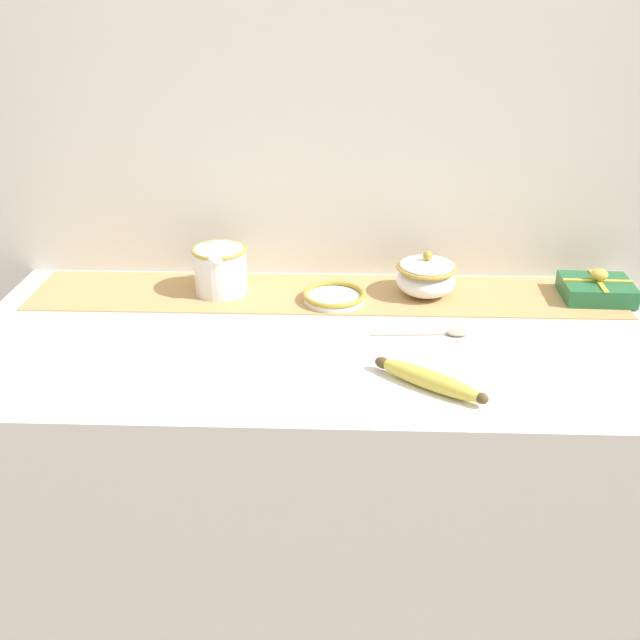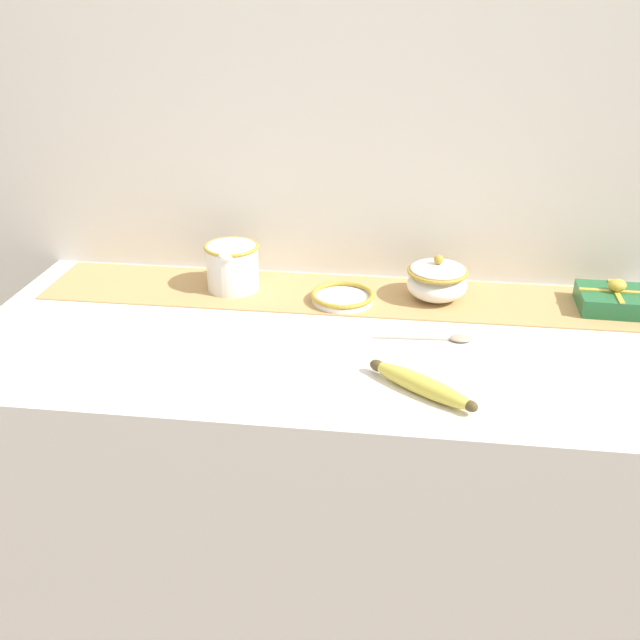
{
  "view_description": "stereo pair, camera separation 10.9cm",
  "coord_description": "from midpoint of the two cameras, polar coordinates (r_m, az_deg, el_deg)",
  "views": [
    {
      "loc": [
        0.04,
        -1.2,
        1.54
      ],
      "look_at": [
        -0.0,
        -0.04,
        0.98
      ],
      "focal_mm": 40.0,
      "sensor_mm": 36.0,
      "label": 1
    },
    {
      "loc": [
        0.15,
        -1.19,
        1.54
      ],
      "look_at": [
        -0.0,
        -0.04,
        0.98
      ],
      "focal_mm": 40.0,
      "sensor_mm": 36.0,
      "label": 2
    }
  ],
  "objects": [
    {
      "name": "countertop",
      "position": [
        1.61,
        2.25,
        -16.2
      ],
      "size": [
        1.35,
        0.62,
        0.93
      ],
      "primitive_type": "cube",
      "color": "silver",
      "rests_on": "ground_plane"
    },
    {
      "name": "back_wall",
      "position": [
        1.56,
        3.88,
        13.08
      ],
      "size": [
        2.15,
        0.04,
        2.4
      ],
      "primitive_type": "cube",
      "color": "silver",
      "rests_on": "ground_plane"
    },
    {
      "name": "table_runner",
      "position": [
        1.52,
        3.24,
        2.04
      ],
      "size": [
        1.24,
        0.21,
        0.0
      ],
      "primitive_type": "cube",
      "color": "tan",
      "rests_on": "countertop"
    },
    {
      "name": "cream_pitcher",
      "position": [
        1.53,
        -4.99,
        4.37
      ],
      "size": [
        0.12,
        0.14,
        0.1
      ],
      "color": "white",
      "rests_on": "countertop"
    },
    {
      "name": "sugar_bowl",
      "position": [
        1.5,
        11.41,
        3.1
      ],
      "size": [
        0.13,
        0.13,
        0.1
      ],
      "color": "white",
      "rests_on": "countertop"
    },
    {
      "name": "small_dish",
      "position": [
        1.48,
        3.93,
        1.81
      ],
      "size": [
        0.13,
        0.13,
        0.02
      ],
      "color": "white",
      "rests_on": "countertop"
    },
    {
      "name": "banana",
      "position": [
        1.18,
        10.75,
        -5.16
      ],
      "size": [
        0.18,
        0.14,
        0.03
      ],
      "rotation": [
        0.0,
        0.0,
        -0.63
      ],
      "color": "#DBCC4C",
      "rests_on": "countertop"
    },
    {
      "name": "spoon",
      "position": [
        1.36,
        12.97,
        -1.49
      ],
      "size": [
        0.19,
        0.03,
        0.01
      ],
      "rotation": [
        0.0,
        0.0,
        0.06
      ],
      "color": "#A89E89",
      "rests_on": "countertop"
    },
    {
      "name": "gift_box",
      "position": [
        1.58,
        24.34,
        1.47
      ],
      "size": [
        0.14,
        0.12,
        0.06
      ],
      "rotation": [
        0.0,
        0.0,
        -0.03
      ],
      "color": "#236638",
      "rests_on": "countertop"
    }
  ]
}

